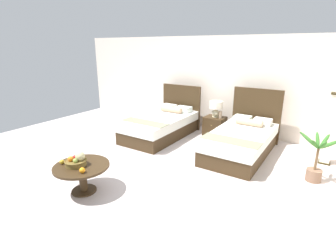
% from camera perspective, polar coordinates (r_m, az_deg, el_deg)
% --- Properties ---
extents(ground_plane, '(9.67, 9.28, 0.02)m').
position_cam_1_polar(ground_plane, '(5.16, -0.93, -8.96)').
color(ground_plane, beige).
extents(wall_back, '(9.67, 0.12, 2.53)m').
position_cam_1_polar(wall_back, '(7.22, 11.96, 8.92)').
color(wall_back, silver).
rests_on(wall_back, ground).
extents(bed_near_window, '(1.19, 2.17, 1.22)m').
position_cam_1_polar(bed_near_window, '(6.72, -1.40, 0.29)').
color(bed_near_window, '#372715').
rests_on(bed_near_window, ground).
extents(bed_near_corner, '(1.16, 2.18, 1.31)m').
position_cam_1_polar(bed_near_corner, '(5.85, 15.95, -3.07)').
color(bed_near_corner, '#372715').
rests_on(bed_near_corner, ground).
extents(nightstand, '(0.53, 0.44, 0.50)m').
position_cam_1_polar(nightstand, '(6.91, 10.24, -0.02)').
color(nightstand, '#372715').
rests_on(nightstand, ground).
extents(table_lamp, '(0.34, 0.34, 0.42)m').
position_cam_1_polar(table_lamp, '(6.79, 10.54, 4.14)').
color(table_lamp, beige).
rests_on(table_lamp, nightstand).
extents(vase, '(0.08, 0.08, 0.19)m').
position_cam_1_polar(vase, '(6.72, 11.50, 2.47)').
color(vase, '#9A7D63').
rests_on(vase, nightstand).
extents(coffee_table, '(0.87, 0.87, 0.47)m').
position_cam_1_polar(coffee_table, '(4.39, -18.45, -9.44)').
color(coffee_table, '#372715').
rests_on(coffee_table, ground).
extents(fruit_bowl, '(0.34, 0.34, 0.23)m').
position_cam_1_polar(fruit_bowl, '(4.33, -19.54, -7.26)').
color(fruit_bowl, brown).
rests_on(fruit_bowl, coffee_table).
extents(loose_apple, '(0.08, 0.08, 0.08)m').
position_cam_1_polar(loose_apple, '(4.48, -22.37, -7.30)').
color(loose_apple, gold).
rests_on(loose_apple, coffee_table).
extents(loose_orange, '(0.09, 0.09, 0.09)m').
position_cam_1_polar(loose_orange, '(4.08, -18.42, -9.25)').
color(loose_orange, orange).
rests_on(loose_orange, coffee_table).
extents(floor_lamp_corner, '(0.21, 0.21, 1.43)m').
position_cam_1_polar(floor_lamp_corner, '(5.94, 32.25, -0.64)').
color(floor_lamp_corner, '#2D250F').
rests_on(floor_lamp_corner, ground).
extents(potted_palm, '(0.67, 0.46, 0.87)m').
position_cam_1_polar(potted_palm, '(5.17, 29.81, -7.30)').
color(potted_palm, brown).
rests_on(potted_palm, ground).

